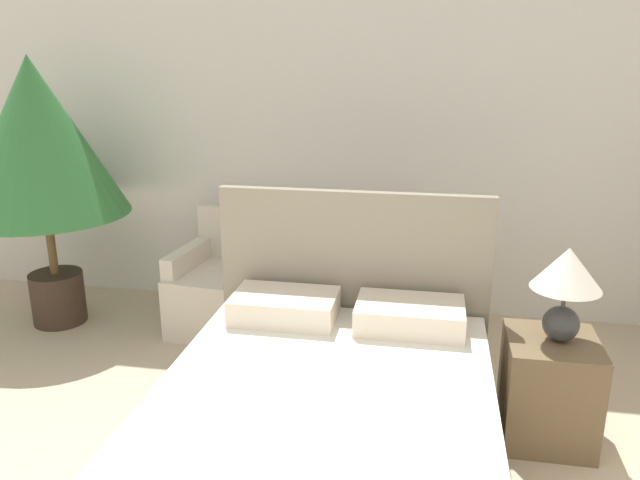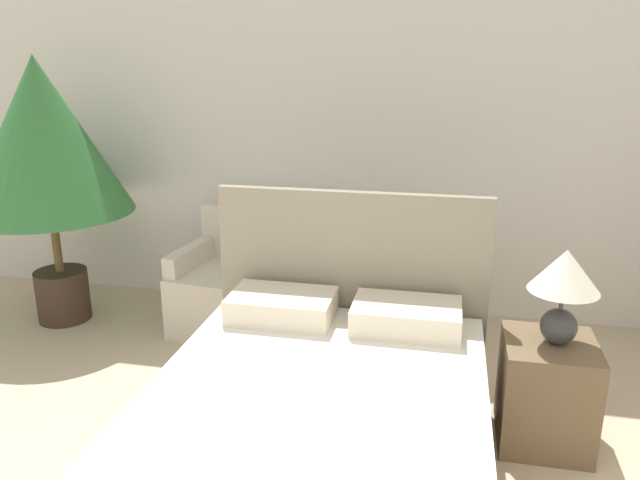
# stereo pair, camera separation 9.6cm
# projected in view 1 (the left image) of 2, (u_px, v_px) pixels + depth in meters

# --- Properties ---
(wall_back) EXTENTS (10.00, 0.06, 2.90)m
(wall_back) POSITION_uv_depth(u_px,v_px,m) (333.00, 123.00, 4.68)
(wall_back) COLOR silver
(wall_back) RESTS_ON ground_plane
(bed) EXTENTS (1.53, 2.18, 1.24)m
(bed) POSITION_uv_depth(u_px,v_px,m) (321.00, 447.00, 2.73)
(bed) COLOR brown
(bed) RESTS_ON ground_plane
(armchair_near_window_left) EXTENTS (0.72, 0.75, 0.84)m
(armchair_near_window_left) POSITION_uv_depth(u_px,v_px,m) (225.00, 292.00, 4.57)
(armchair_near_window_left) COLOR beige
(armchair_near_window_left) RESTS_ON ground_plane
(armchair_near_window_right) EXTENTS (0.69, 0.72, 0.84)m
(armchair_near_window_right) POSITION_uv_depth(u_px,v_px,m) (366.00, 302.00, 4.39)
(armchair_near_window_right) COLOR beige
(armchair_near_window_right) RESTS_ON ground_plane
(potted_palm) EXTENTS (1.18, 1.18, 1.95)m
(potted_palm) POSITION_uv_depth(u_px,v_px,m) (38.00, 143.00, 4.35)
(potted_palm) COLOR #38281E
(potted_palm) RESTS_ON ground_plane
(nightstand) EXTENTS (0.46, 0.48, 0.56)m
(nightstand) POSITION_uv_depth(u_px,v_px,m) (548.00, 389.00, 3.25)
(nightstand) COLOR brown
(nightstand) RESTS_ON ground_plane
(table_lamp) EXTENTS (0.34, 0.34, 0.49)m
(table_lamp) POSITION_uv_depth(u_px,v_px,m) (566.00, 279.00, 3.07)
(table_lamp) COLOR #333333
(table_lamp) RESTS_ON nightstand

